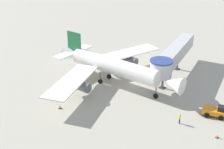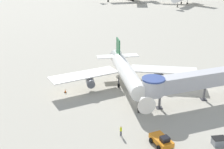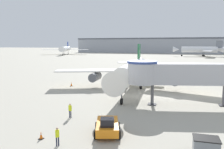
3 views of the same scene
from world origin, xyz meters
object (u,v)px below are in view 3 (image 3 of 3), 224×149
at_px(pushback_tug_orange, 107,126).
at_px(service_container_gray, 206,145).
at_px(main_airplane, 133,71).
at_px(jet_bridge, 193,74).
at_px(background_jet_blue_tail, 65,49).
at_px(ground_crew_marshaller, 70,109).
at_px(ground_crew_wing_walker, 57,135).
at_px(traffic_cone_apron_front, 41,135).
at_px(traffic_cone_port_wing, 71,84).
at_px(background_jet_gray_tail, 200,50).

bearing_deg(pushback_tug_orange, service_container_gray, -24.53).
bearing_deg(main_airplane, jet_bridge, -39.57).
bearing_deg(background_jet_blue_tail, ground_crew_marshaller, -80.16).
height_order(service_container_gray, ground_crew_wing_walker, ground_crew_wing_walker).
xyz_separation_m(pushback_tug_orange, service_container_gray, (8.41, -0.97, -0.21)).
bearing_deg(ground_crew_wing_walker, main_airplane, 49.37).
distance_m(traffic_cone_apron_front, traffic_cone_port_wing, 24.71).
bearing_deg(background_jet_blue_tail, background_jet_gray_tail, -17.13).
bearing_deg(service_container_gray, background_jet_gray_tail, 85.63).
distance_m(ground_crew_marshaller, background_jet_gray_tail, 140.15).
bearing_deg(ground_crew_wing_walker, jet_bridge, 17.88).
bearing_deg(traffic_cone_port_wing, jet_bridge, -18.62).
relative_size(service_container_gray, background_jet_blue_tail, 0.06).
bearing_deg(traffic_cone_apron_front, ground_crew_wing_walker, -19.55).
xyz_separation_m(pushback_tug_orange, traffic_cone_port_wing, (-14.44, 20.33, -0.43)).
distance_m(traffic_cone_port_wing, background_jet_gray_tail, 125.47).
height_order(traffic_cone_apron_front, background_jet_gray_tail, background_jet_gray_tail).
relative_size(traffic_cone_port_wing, ground_crew_marshaller, 0.49).
relative_size(jet_bridge, background_jet_gray_tail, 0.56).
xyz_separation_m(main_airplane, service_container_gray, (10.31, -21.02, -2.98)).
xyz_separation_m(traffic_cone_port_wing, ground_crew_marshaller, (8.86, -17.10, 0.58)).
distance_m(jet_bridge, background_jet_blue_tail, 152.63).
bearing_deg(ground_crew_wing_walker, service_container_gray, -25.56).
xyz_separation_m(main_airplane, ground_crew_marshaller, (-3.68, -16.82, -2.62)).
bearing_deg(ground_crew_marshaller, traffic_cone_apron_front, -87.31).
bearing_deg(background_jet_blue_tail, main_airplane, -75.50).
relative_size(traffic_cone_apron_front, ground_crew_wing_walker, 0.43).
bearing_deg(background_jet_gray_tail, pushback_tug_orange, -15.18).
relative_size(jet_bridge, background_jet_blue_tail, 0.58).
height_order(pushback_tug_orange, service_container_gray, pushback_tug_orange).
bearing_deg(service_container_gray, traffic_cone_port_wing, 137.02).
bearing_deg(ground_crew_marshaller, ground_crew_wing_walker, -69.95).
height_order(jet_bridge, ground_crew_wing_walker, jet_bridge).
bearing_deg(traffic_cone_port_wing, ground_crew_marshaller, -62.61).
relative_size(main_airplane, traffic_cone_port_wing, 38.85).
bearing_deg(traffic_cone_apron_front, jet_bridge, 49.14).
height_order(pushback_tug_orange, ground_crew_marshaller, pushback_tug_orange).
height_order(ground_crew_wing_walker, background_jet_blue_tail, background_jet_blue_tail).
relative_size(ground_crew_marshaller, background_jet_blue_tail, 0.05).
bearing_deg(pushback_tug_orange, ground_crew_wing_walker, -151.34).
bearing_deg(background_jet_gray_tail, traffic_cone_apron_front, -17.12).
distance_m(ground_crew_marshaller, ground_crew_wing_walker, 7.05).
bearing_deg(traffic_cone_apron_front, main_airplane, 81.34).
bearing_deg(service_container_gray, main_airplane, 116.12).
distance_m(traffic_cone_apron_front, ground_crew_wing_walker, 2.34).
distance_m(traffic_cone_apron_front, background_jet_blue_tail, 158.70).
bearing_deg(main_airplane, ground_crew_wing_walker, -96.43).
xyz_separation_m(traffic_cone_apron_front, ground_crew_marshaller, (-0.23, 5.88, 0.64)).
relative_size(traffic_cone_port_wing, ground_crew_wing_walker, 0.51).
relative_size(pushback_tug_orange, traffic_cone_apron_front, 6.26).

